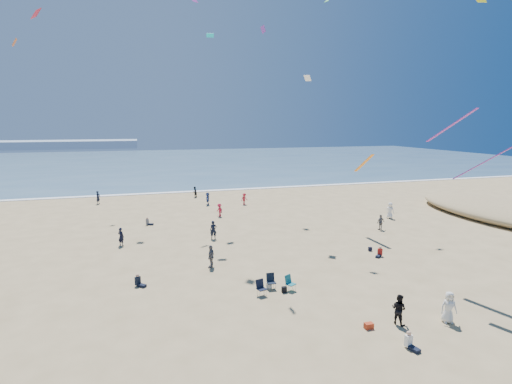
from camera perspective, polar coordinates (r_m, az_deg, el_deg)
name	(u,v)px	position (r m, az deg, el deg)	size (l,w,h in m)	color
ground	(264,350)	(20.16, 1.13, -21.66)	(220.00, 220.00, 0.00)	tan
ocean	(158,162)	(111.99, -13.88, 4.15)	(220.00, 100.00, 0.06)	#476B84
surf_line	(175,192)	(62.48, -11.53, -0.05)	(220.00, 1.20, 0.08)	white
standing_flyers	(255,219)	(41.09, -0.19, -3.85)	(32.80, 41.29, 1.81)	black
seated_group	(264,276)	(27.24, 1.19, -11.96)	(19.63, 31.81, 0.84)	white
chair_cluster	(275,284)	(25.83, 2.70, -13.04)	(2.77, 1.47, 1.00)	black
white_tote	(269,285)	(26.45, 1.85, -13.17)	(0.35, 0.20, 0.40)	silver
black_backpack	(284,290)	(25.89, 4.05, -13.74)	(0.30, 0.22, 0.38)	black
cooler	(369,326)	(22.60, 15.81, -17.91)	(0.45, 0.30, 0.30)	#AC3318
navy_bag	(370,249)	(34.89, 15.99, -7.84)	(0.28, 0.18, 0.34)	black
kites_aloft	(308,65)	(33.52, 7.39, 17.60)	(44.94, 42.23, 29.47)	#C64615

